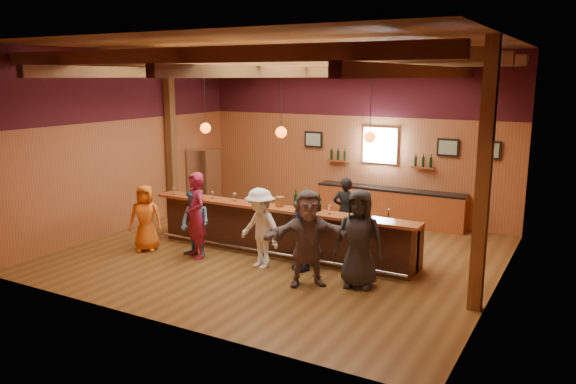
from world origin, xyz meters
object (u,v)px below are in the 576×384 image
customer_dark (359,239)px  bottle_a (296,201)px  customer_orange (146,218)px  bar_counter (285,230)px  stainless_fridge (204,179)px  bartender (345,211)px  customer_denim (195,224)px  customer_brown (308,238)px  customer_white (260,228)px  back_bar_cabinet (390,206)px  customer_navy (302,234)px  customer_redvest (196,216)px  ice_bucket (280,202)px

customer_dark → bottle_a: size_ratio=4.86×
customer_orange → bar_counter: bearing=-3.4°
stainless_fridge → bartender: 5.18m
customer_denim → customer_brown: (2.86, -0.26, 0.17)m
bar_counter → customer_orange: size_ratio=4.19×
customer_orange → bartender: bartender is taller
stainless_fridge → customer_denim: size_ratio=1.20×
customer_denim → customer_white: 1.58m
customer_orange → customer_dark: size_ratio=0.81×
back_bar_cabinet → customer_navy: (-0.33, -4.39, 0.28)m
customer_redvest → customer_dark: size_ratio=1.01×
customer_brown → customer_white: bearing=127.2°
stainless_fridge → ice_bucket: size_ratio=8.49×
bartender → bottle_a: bearing=50.5°
stainless_fridge → customer_brown: size_ratio=0.98×
customer_orange → customer_redvest: customer_redvest is taller
customer_redvest → customer_white: size_ratio=1.12×
back_bar_cabinet → customer_redvest: size_ratio=2.14×
customer_orange → customer_denim: customer_orange is taller
customer_dark → back_bar_cabinet: bearing=92.6°
bartender → stainless_fridge: bearing=-32.0°
ice_bucket → customer_brown: bearing=-43.4°
customer_brown → customer_dark: 0.95m
customer_denim → bartender: 3.47m
customer_brown → bartender: size_ratio=1.15×
customer_orange → customer_dark: (5.02, 0.26, 0.17)m
stainless_fridge → bottle_a: (4.48, -2.64, 0.36)m
customer_white → customer_dark: customer_dark is taller
bar_counter → back_bar_cabinet: (1.18, 3.57, -0.05)m
bar_counter → customer_navy: customer_navy is taller
stainless_fridge → customer_orange: size_ratio=1.20×
customer_brown → customer_dark: customer_dark is taller
customer_white → customer_navy: 0.86m
customer_navy → customer_brown: customer_brown is taller
stainless_fridge → customer_white: (4.17, -3.58, -0.07)m
customer_navy → customer_orange: bearing=-146.0°
customer_denim → bar_counter: bearing=49.1°
bar_counter → customer_denim: bearing=-140.4°
customer_white → customer_brown: (1.29, -0.39, 0.08)m
bar_counter → customer_navy: bearing=-44.0°
customer_redvest → ice_bucket: size_ratio=8.82×
customer_navy → customer_brown: (0.49, -0.70, 0.17)m
bar_counter → bottle_a: bearing=-27.5°
bartender → customer_redvest: bearing=27.3°
customer_navy → customer_white: bearing=-133.9°
bar_counter → customer_redvest: 2.00m
customer_orange → bottle_a: bearing=-9.0°
stainless_fridge → customer_white: stainless_fridge is taller
back_bar_cabinet → stainless_fridge: stainless_fridge is taller
customer_dark → bartender: size_ratio=1.16×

